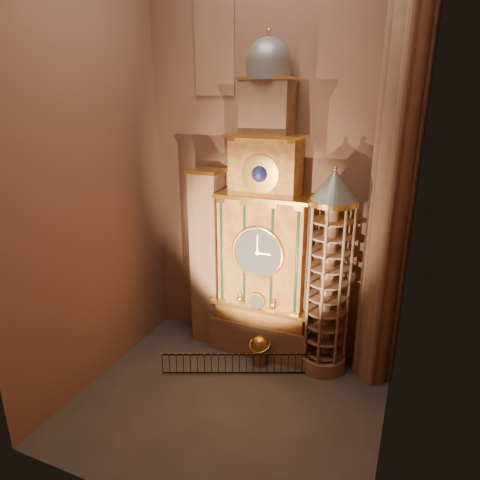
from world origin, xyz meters
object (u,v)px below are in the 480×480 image
at_px(stair_turret, 328,276).
at_px(iron_railing, 246,364).
at_px(portrait_tower, 208,258).
at_px(celestial_globe, 260,347).
at_px(astronomical_clock, 264,240).

height_order(stair_turret, iron_railing, stair_turret).
bearing_deg(stair_turret, iron_railing, -146.84).
distance_m(portrait_tower, celestial_globe, 5.73).
height_order(astronomical_clock, iron_railing, astronomical_clock).
bearing_deg(celestial_globe, stair_turret, 19.09).
bearing_deg(iron_railing, celestial_globe, 75.75).
bearing_deg(portrait_tower, astronomical_clock, -0.29).
xyz_separation_m(portrait_tower, stair_turret, (6.90, -0.28, 0.12)).
relative_size(astronomical_clock, stair_turret, 1.55).
bearing_deg(portrait_tower, stair_turret, -2.33).
bearing_deg(celestial_globe, astronomical_clock, 103.28).
xyz_separation_m(stair_turret, celestial_globe, (-3.18, -1.10, -4.26)).
bearing_deg(iron_railing, portrait_tower, 143.30).
height_order(astronomical_clock, portrait_tower, astronomical_clock).
bearing_deg(portrait_tower, celestial_globe, -20.35).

